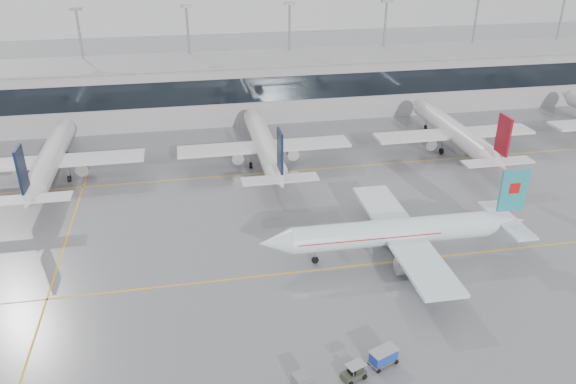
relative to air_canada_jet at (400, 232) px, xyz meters
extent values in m
plane|color=slate|center=(-12.31, -1.40, -3.39)|extent=(320.00, 320.00, 0.00)
cube|color=gold|center=(-12.31, -1.40, -3.38)|extent=(120.00, 0.25, 0.01)
cube|color=gold|center=(-12.31, 28.60, -3.38)|extent=(120.00, 0.25, 0.01)
cube|color=gold|center=(-42.31, 13.60, -3.38)|extent=(0.25, 60.00, 0.01)
cube|color=#98989B|center=(-12.31, 60.60, 2.61)|extent=(180.00, 15.00, 12.00)
cube|color=black|center=(-12.31, 53.05, 4.11)|extent=(180.00, 0.20, 5.00)
cube|color=gray|center=(-12.31, 60.60, 8.81)|extent=(182.00, 16.00, 0.40)
cylinder|color=gray|center=(-45.31, 66.60, 7.61)|extent=(0.50, 0.50, 22.00)
cube|color=gray|center=(-45.31, 66.60, 18.91)|extent=(2.40, 1.00, 0.60)
cylinder|color=gray|center=(-23.31, 66.60, 7.61)|extent=(0.50, 0.50, 22.00)
cube|color=gray|center=(-23.31, 66.60, 18.91)|extent=(2.40, 1.00, 0.60)
cylinder|color=gray|center=(-1.31, 66.60, 7.61)|extent=(0.50, 0.50, 22.00)
cube|color=gray|center=(-1.31, 66.60, 18.91)|extent=(2.40, 1.00, 0.60)
cylinder|color=gray|center=(20.69, 66.60, 7.61)|extent=(0.50, 0.50, 22.00)
cube|color=gray|center=(20.69, 66.60, 18.91)|extent=(2.40, 1.00, 0.60)
cylinder|color=gray|center=(42.69, 66.60, 7.61)|extent=(0.50, 0.50, 22.00)
cylinder|color=gray|center=(64.69, 66.60, 7.61)|extent=(0.50, 0.50, 22.00)
cylinder|color=silver|center=(-1.30, 0.02, 0.10)|extent=(25.17, 3.68, 3.29)
cone|color=silver|center=(-15.86, 0.25, 0.10)|extent=(4.05, 3.36, 3.29)
cone|color=silver|center=(14.05, -0.22, 0.10)|extent=(5.65, 3.38, 3.29)
cube|color=silver|center=(0.20, 0.00, -0.30)|extent=(5.42, 27.29, 0.45)
cube|color=silver|center=(14.25, -0.22, 0.40)|extent=(2.96, 10.51, 0.25)
cube|color=teal|center=(14.45, -0.22, 4.56)|extent=(3.60, 0.41, 5.62)
cylinder|color=gray|center=(-0.38, -4.79, -1.80)|extent=(3.63, 2.16, 2.10)
cylinder|color=gray|center=(-0.23, 4.80, -1.80)|extent=(3.63, 2.16, 2.10)
cylinder|color=gray|center=(-10.86, 0.17, -2.24)|extent=(0.20, 0.20, 1.39)
cylinder|color=black|center=(-10.86, 0.17, -2.94)|extent=(0.90, 0.31, 0.90)
cylinder|color=gray|center=(1.16, -2.62, -2.14)|extent=(0.24, 0.24, 1.39)
cylinder|color=black|center=(1.16, -2.62, -2.84)|extent=(1.11, 0.47, 1.10)
cylinder|color=gray|center=(1.24, 2.58, -2.14)|extent=(0.24, 0.24, 1.39)
cylinder|color=black|center=(1.24, 2.58, -2.84)|extent=(1.11, 0.47, 1.10)
cube|color=#B70F0F|center=(14.45, -0.22, 4.95)|extent=(1.41, 0.47, 1.40)
cube|color=#B70F0F|center=(-4.30, 0.07, 0.30)|extent=(18.05, 3.61, 0.12)
cylinder|color=silver|center=(-47.31, 33.60, 0.41)|extent=(3.59, 27.36, 3.59)
cone|color=silver|center=(-47.31, 49.28, 0.41)|extent=(3.59, 4.00, 3.59)
cone|color=silver|center=(-47.31, 17.12, 0.41)|extent=(3.59, 5.60, 3.59)
cube|color=silver|center=(-47.31, 32.10, 0.01)|extent=(29.64, 5.00, 0.45)
cube|color=silver|center=(-47.31, 16.92, 0.71)|extent=(11.40, 2.80, 0.25)
cube|color=black|center=(-47.31, 16.72, 5.27)|extent=(0.35, 3.60, 6.12)
cylinder|color=gray|center=(-52.11, 32.60, -1.49)|extent=(2.10, 3.60, 2.10)
cylinder|color=gray|center=(-42.51, 32.60, -1.49)|extent=(2.10, 3.60, 2.10)
cylinder|color=gray|center=(-47.31, 44.28, -2.16)|extent=(0.20, 0.20, 1.56)
cylinder|color=black|center=(-47.31, 44.28, -2.94)|extent=(0.30, 0.90, 0.90)
cylinder|color=gray|center=(-49.91, 31.10, -2.06)|extent=(0.24, 0.24, 1.56)
cylinder|color=black|center=(-49.91, 31.10, -2.84)|extent=(0.45, 1.10, 1.10)
cylinder|color=gray|center=(-44.71, 31.10, -2.06)|extent=(0.24, 0.24, 1.56)
cylinder|color=black|center=(-44.71, 31.10, -2.84)|extent=(0.45, 1.10, 1.10)
cylinder|color=silver|center=(-12.31, 33.60, 0.41)|extent=(3.59, 27.36, 3.59)
cone|color=silver|center=(-12.31, 49.28, 0.41)|extent=(3.59, 4.00, 3.59)
cone|color=silver|center=(-12.31, 17.12, 0.41)|extent=(3.59, 5.60, 3.59)
cube|color=silver|center=(-12.31, 32.10, 0.01)|extent=(29.64, 5.00, 0.45)
cube|color=silver|center=(-12.31, 16.92, 0.71)|extent=(11.40, 2.80, 0.25)
cube|color=black|center=(-12.31, 16.72, 5.27)|extent=(0.35, 3.60, 6.12)
cylinder|color=gray|center=(-17.11, 32.60, -1.49)|extent=(2.10, 3.60, 2.10)
cylinder|color=gray|center=(-7.51, 32.60, -1.49)|extent=(2.10, 3.60, 2.10)
cylinder|color=gray|center=(-12.31, 44.28, -2.16)|extent=(0.20, 0.20, 1.56)
cylinder|color=black|center=(-12.31, 44.28, -2.94)|extent=(0.30, 0.90, 0.90)
cylinder|color=gray|center=(-14.91, 31.10, -2.06)|extent=(0.24, 0.24, 1.56)
cylinder|color=black|center=(-14.91, 31.10, -2.84)|extent=(0.45, 1.10, 1.10)
cylinder|color=gray|center=(-9.71, 31.10, -2.06)|extent=(0.24, 0.24, 1.56)
cylinder|color=black|center=(-9.71, 31.10, -2.84)|extent=(0.45, 1.10, 1.10)
cylinder|color=silver|center=(22.69, 33.60, 0.41)|extent=(3.59, 27.36, 3.59)
cone|color=silver|center=(22.69, 49.28, 0.41)|extent=(3.59, 4.00, 3.59)
cone|color=silver|center=(22.69, 17.12, 0.41)|extent=(3.59, 5.60, 3.59)
cube|color=silver|center=(22.69, 32.10, 0.01)|extent=(29.64, 5.00, 0.45)
cube|color=silver|center=(22.69, 16.92, 0.71)|extent=(11.40, 2.80, 0.25)
cube|color=maroon|center=(22.69, 16.72, 5.27)|extent=(0.35, 3.60, 6.12)
cylinder|color=gray|center=(17.89, 32.60, -1.49)|extent=(2.10, 3.60, 2.10)
cylinder|color=gray|center=(27.49, 32.60, -1.49)|extent=(2.10, 3.60, 2.10)
cylinder|color=gray|center=(22.69, 44.28, -2.16)|extent=(0.20, 0.20, 1.56)
cylinder|color=black|center=(22.69, 44.28, -2.94)|extent=(0.30, 0.90, 0.90)
cylinder|color=gray|center=(20.09, 31.10, -2.06)|extent=(0.24, 0.24, 1.56)
cylinder|color=black|center=(20.09, 31.10, -2.84)|extent=(0.45, 1.10, 1.10)
cylinder|color=gray|center=(25.29, 31.10, -2.06)|extent=(0.24, 0.24, 1.56)
cylinder|color=black|center=(25.29, 31.10, -2.84)|extent=(0.45, 1.10, 1.10)
cone|color=silver|center=(57.69, 49.28, 0.41)|extent=(3.59, 4.00, 3.59)
cube|color=#30362B|center=(-11.84, -19.57, -2.88)|extent=(2.52, 1.94, 0.65)
cube|color=gray|center=(-11.67, -19.50, -1.79)|extent=(2.09, 1.77, 0.06)
cube|color=black|center=(-12.10, -19.67, -2.46)|extent=(0.71, 0.86, 0.37)
cylinder|color=gray|center=(-10.28, -18.96, -2.92)|extent=(1.07, 0.48, 0.07)
cylinder|color=gray|center=(-12.08, -20.22, -2.23)|extent=(0.07, 0.07, 0.84)
cylinder|color=gray|center=(-12.46, -19.27, -2.23)|extent=(0.07, 0.07, 0.84)
cylinder|color=gray|center=(-10.87, -19.74, -2.23)|extent=(0.07, 0.07, 0.84)
cylinder|color=gray|center=(-11.25, -18.79, -2.23)|extent=(0.07, 0.07, 0.84)
cylinder|color=black|center=(-12.39, -20.44, -3.11)|extent=(0.59, 0.38, 0.56)
cylinder|color=black|center=(-12.84, -19.32, -3.11)|extent=(0.59, 0.38, 0.56)
cylinder|color=black|center=(-10.84, -19.83, -3.11)|extent=(0.59, 0.38, 0.56)
cylinder|color=black|center=(-11.28, -18.70, -3.11)|extent=(0.59, 0.38, 0.56)
cube|color=gray|center=(-8.49, -18.25, -2.97)|extent=(3.09, 2.31, 0.17)
cube|color=#1A37A0|center=(-8.49, -18.25, -2.33)|extent=(2.88, 2.15, 1.11)
cube|color=gray|center=(-8.49, -18.25, -1.73)|extent=(3.12, 2.39, 0.09)
cylinder|color=black|center=(-9.27, -19.30, -3.16)|extent=(0.49, 0.32, 0.46)
cylinder|color=black|center=(-9.78, -18.01, -3.16)|extent=(0.49, 0.32, 0.46)
cylinder|color=black|center=(-7.21, -18.48, -3.16)|extent=(0.49, 0.32, 0.46)
cylinder|color=black|center=(-7.71, -17.20, -3.16)|extent=(0.49, 0.32, 0.46)
cube|color=slate|center=(-16.83, -19.68, -2.67)|extent=(1.78, 1.72, 1.43)
camera|label=1|loc=(-25.21, -57.15, 35.22)|focal=35.00mm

